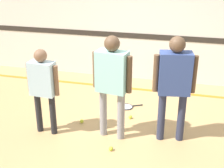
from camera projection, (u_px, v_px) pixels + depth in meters
ground_plane at (121, 133)px, 5.16m from camera, size 16.00×16.00×0.00m
wall_back at (147, 10)px, 6.78m from camera, size 16.00×0.07×3.20m
floor_stripe at (139, 89)px, 6.80m from camera, size 14.40×0.10×0.01m
person_instructor at (112, 77)px, 4.68m from camera, size 0.63×0.32×1.67m
person_student_left at (43, 83)px, 4.86m from camera, size 0.54×0.24×1.43m
person_student_right at (174, 79)px, 4.60m from camera, size 0.63×0.33×1.68m
racket_spare_on_floor at (127, 107)px, 6.02m from camera, size 0.48×0.37×0.03m
tennis_ball_near_instructor at (111, 149)px, 4.69m from camera, size 0.07×0.07×0.07m
tennis_ball_by_spare_racket at (121, 100)px, 6.24m from camera, size 0.07×0.07×0.07m
tennis_ball_stray_left at (130, 117)px, 5.60m from camera, size 0.07×0.07×0.07m
tennis_ball_stray_right at (82, 121)px, 5.46m from camera, size 0.07×0.07×0.07m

